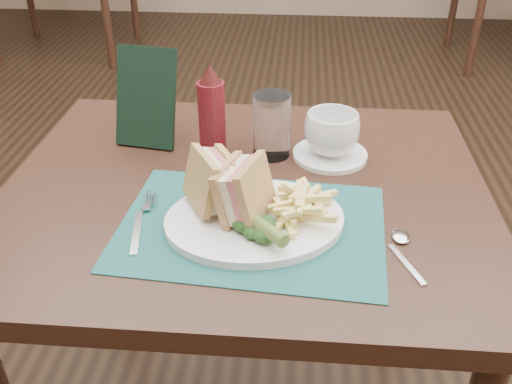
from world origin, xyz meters
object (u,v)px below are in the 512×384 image
placemat (252,226)px  plate (255,221)px  table_main (247,330)px  coffee_cup (332,133)px  drinking_glass (272,125)px  check_presenter (146,98)px  saucer (330,155)px  sandwich_half_b (232,187)px  ketchup_bottle (212,110)px  sandwich_half_a (200,183)px

placemat → plate: 0.01m
table_main → placemat: size_ratio=2.06×
plate → coffee_cup: bearing=49.1°
drinking_glass → check_presenter: (-0.26, 0.04, 0.03)m
drinking_glass → saucer: bearing=-0.9°
table_main → coffee_cup: size_ratio=8.22×
table_main → drinking_glass: (0.04, 0.13, 0.44)m
table_main → sandwich_half_b: 0.46m
coffee_cup → sandwich_half_b: bearing=-125.1°
plate → drinking_glass: size_ratio=2.31×
check_presenter → drinking_glass: bearing=0.6°
placemat → sandwich_half_b: sandwich_half_b is taller
sandwich_half_b → ketchup_bottle: 0.26m
sandwich_half_a → drinking_glass: size_ratio=0.77×
placemat → coffee_cup: coffee_cup is taller
coffee_cup → ketchup_bottle: (-0.24, 0.00, 0.04)m
table_main → drinking_glass: bearing=71.7°
placemat → ketchup_bottle: bearing=111.4°
check_presenter → coffee_cup: bearing=3.0°
placemat → sandwich_half_b: 0.08m
sandwich_half_a → saucer: 0.33m
placemat → drinking_glass: (0.02, 0.26, 0.06)m
plate → saucer: (0.13, 0.25, -0.00)m
ketchup_bottle → sandwich_half_a: bearing=-86.3°
ketchup_bottle → saucer: bearing=-1.1°
sandwich_half_a → sandwich_half_b: 0.05m
sandwich_half_b → ketchup_bottle: (-0.07, 0.25, 0.02)m
ketchup_bottle → check_presenter: 0.15m
ketchup_bottle → check_presenter: size_ratio=0.91×
placemat → ketchup_bottle: ketchup_bottle is taller
placemat → saucer: 0.29m
placemat → sandwich_half_a: 0.11m
sandwich_half_b → table_main: bearing=103.4°
plate → ketchup_bottle: bearing=99.9°
table_main → saucer: 0.43m
coffee_cup → check_presenter: check_presenter is taller
sandwich_half_b → coffee_cup: sandwich_half_b is taller
placemat → check_presenter: check_presenter is taller
saucer → plate: bearing=-118.0°
table_main → ketchup_bottle: (-0.08, 0.13, 0.47)m
sandwich_half_b → coffee_cup: size_ratio=0.94×
placemat → saucer: (0.14, 0.25, 0.00)m
plate → saucer: 0.28m
sandwich_half_a → coffee_cup: bearing=16.5°
table_main → drinking_glass: size_ratio=6.92×
table_main → sandwich_half_b: bearing=-94.5°
sandwich_half_b → coffee_cup: (0.17, 0.24, -0.02)m
placemat → saucer: size_ratio=2.92×
placemat → saucer: bearing=61.7°
coffee_cup → drinking_glass: bearing=179.1°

